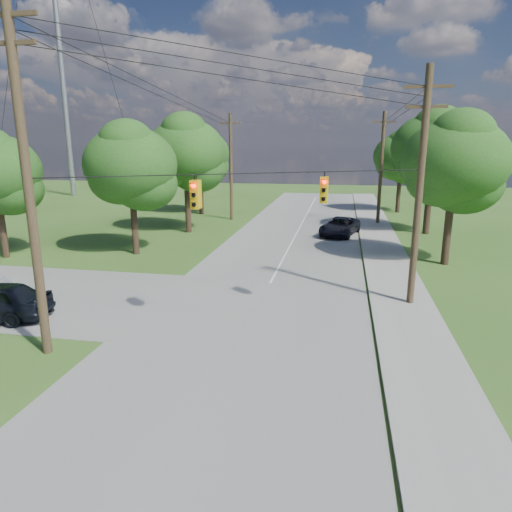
% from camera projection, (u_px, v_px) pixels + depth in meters
% --- Properties ---
extents(ground, '(140.00, 140.00, 0.00)m').
position_uv_depth(ground, '(164.00, 369.00, 15.22)').
color(ground, '#31561C').
rests_on(ground, ground).
extents(main_road, '(10.00, 100.00, 0.03)m').
position_uv_depth(main_road, '(252.00, 318.00, 19.62)').
color(main_road, gray).
rests_on(main_road, ground).
extents(sidewalk_east, '(2.60, 100.00, 0.12)m').
position_uv_depth(sidewalk_east, '(415.00, 328.00, 18.40)').
color(sidewalk_east, gray).
rests_on(sidewalk_east, ground).
extents(pole_sw, '(2.00, 0.32, 12.00)m').
position_uv_depth(pole_sw, '(27.00, 177.00, 14.93)').
color(pole_sw, '#4B3927').
rests_on(pole_sw, ground).
extents(pole_ne, '(2.00, 0.32, 10.50)m').
position_uv_depth(pole_ne, '(420.00, 187.00, 19.92)').
color(pole_ne, '#4B3927').
rests_on(pole_ne, ground).
extents(pole_north_e, '(2.00, 0.32, 10.00)m').
position_uv_depth(pole_north_e, '(381.00, 168.00, 40.97)').
color(pole_north_e, '#4B3927').
rests_on(pole_north_e, ground).
extents(pole_north_w, '(2.00, 0.32, 10.00)m').
position_uv_depth(pole_north_w, '(231.00, 166.00, 43.48)').
color(pole_north_w, '#4B3927').
rests_on(pole_north_w, ground).
extents(power_lines, '(13.93, 29.62, 4.93)m').
position_uv_depth(power_lines, '(267.00, 107.00, 23.74)').
color(power_lines, black).
rests_on(power_lines, ground).
extents(traffic_signals, '(4.91, 3.27, 1.05)m').
position_uv_depth(traffic_signals, '(263.00, 191.00, 17.65)').
color(traffic_signals, yellow).
rests_on(traffic_signals, ground).
extents(radio_mast, '(0.70, 0.70, 45.00)m').
position_uv_depth(radio_mast, '(57.00, 23.00, 59.41)').
color(radio_mast, gray).
rests_on(radio_mast, ground).
extents(tree_w_near, '(6.00, 6.00, 8.40)m').
position_uv_depth(tree_w_near, '(131.00, 165.00, 29.53)').
color(tree_w_near, '#402B20').
rests_on(tree_w_near, ground).
extents(tree_w_mid, '(6.40, 6.40, 9.22)m').
position_uv_depth(tree_w_mid, '(186.00, 152.00, 36.82)').
color(tree_w_mid, '#402B20').
rests_on(tree_w_mid, ground).
extents(tree_w_far, '(6.00, 6.00, 8.73)m').
position_uv_depth(tree_w_far, '(200.00, 153.00, 46.79)').
color(tree_w_far, '#402B20').
rests_on(tree_w_far, ground).
extents(tree_e_near, '(6.20, 6.20, 8.81)m').
position_uv_depth(tree_e_near, '(455.00, 162.00, 26.79)').
color(tree_e_near, '#402B20').
rests_on(tree_e_near, ground).
extents(tree_e_mid, '(6.60, 6.60, 9.64)m').
position_uv_depth(tree_e_mid, '(433.00, 148.00, 36.08)').
color(tree_e_mid, '#402B20').
rests_on(tree_e_mid, ground).
extents(tree_e_far, '(5.80, 5.80, 8.32)m').
position_uv_depth(tree_e_far, '(401.00, 156.00, 47.93)').
color(tree_e_far, '#402B20').
rests_on(tree_e_far, ground).
extents(car_main_north, '(3.61, 5.57, 1.43)m').
position_uv_depth(car_main_north, '(340.00, 226.00, 36.84)').
color(car_main_north, black).
rests_on(car_main_north, main_road).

